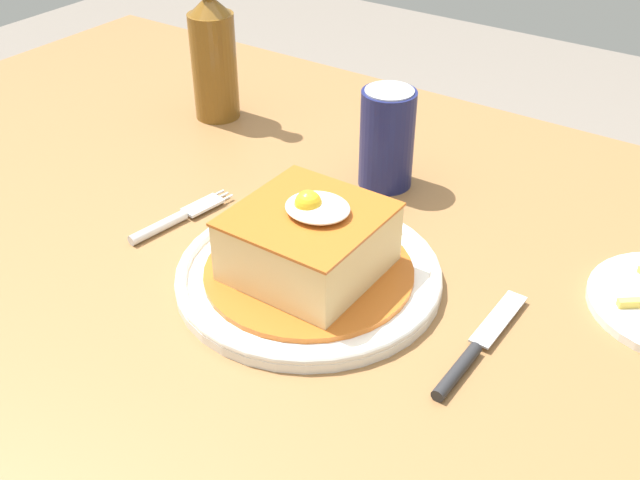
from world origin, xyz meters
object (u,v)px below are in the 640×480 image
Objects in this scene: soda_can at (387,138)px; beer_bottle_amber at (213,50)px; main_plate at (309,274)px; fork at (173,220)px; knife at (469,356)px.

soda_can is 0.47× the size of beer_bottle_amber.
beer_bottle_amber reaches higher than main_plate.
fork is 0.27m from soda_can.
main_plate is at bearing 0.32° from fork.
fork is 0.31m from beer_bottle_amber.
main_plate is at bearing 175.50° from knife.
fork is at bearing -179.68° from main_plate.
knife is at bearing -4.50° from main_plate.
soda_can is at bearing 100.15° from main_plate.
knife is 0.33m from soda_can.
fork is at bearing 177.92° from knife.
soda_can is (-0.23, 0.23, 0.06)m from knife.
main_plate is 1.02× the size of beer_bottle_amber.
beer_bottle_amber reaches higher than knife.
knife is at bearing -26.67° from beer_bottle_amber.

